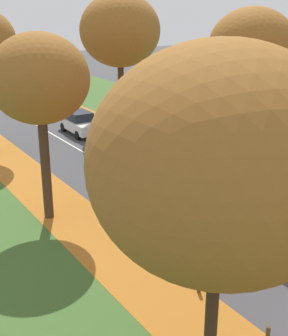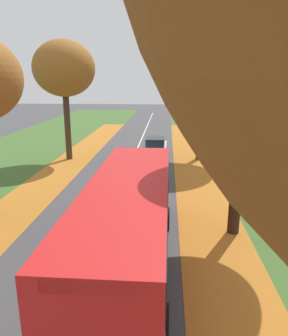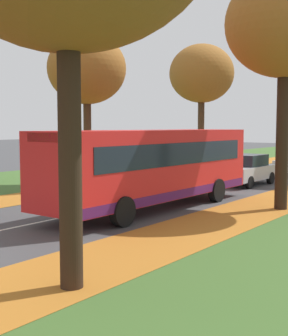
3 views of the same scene
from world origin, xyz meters
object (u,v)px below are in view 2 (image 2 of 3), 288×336
tree_left_mid (64,69)px  car_silver_lead (143,171)px  car_white_following (155,148)px  tree_right_near (246,58)px  tree_right_mid (203,64)px  bus (129,219)px

tree_left_mid → car_silver_lead: 10.48m
car_white_following → tree_right_near: bearing=-74.0°
tree_right_mid → car_white_following: 7.14m
tree_right_near → tree_right_mid: size_ratio=0.91×
tree_right_near → car_white_following: bearing=106.0°
tree_left_mid → car_white_following: size_ratio=2.10×
tree_left_mid → car_white_following: (6.72, 0.78, -5.96)m
bus → car_white_following: 15.58m
tree_right_near → car_silver_lead: tree_right_near is taller
car_silver_lead → car_white_following: same height
tree_right_mid → bus: bearing=-103.4°
tree_right_mid → tree_right_near: bearing=-88.7°
bus → car_silver_lead: 8.90m
car_silver_lead → tree_right_mid: bearing=59.7°
tree_right_mid → bus: size_ratio=0.93×
tree_right_mid → car_silver_lead: 9.88m
tree_left_mid → car_silver_lead: tree_left_mid is taller
tree_right_mid → car_silver_lead: (-3.85, -6.58, -6.29)m
car_white_following → tree_right_mid: bearing=-2.0°
tree_left_mid → tree_right_mid: bearing=3.7°
tree_right_mid → car_white_following: (-3.39, 0.12, -6.29)m
car_silver_lead → bus: bearing=-88.9°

